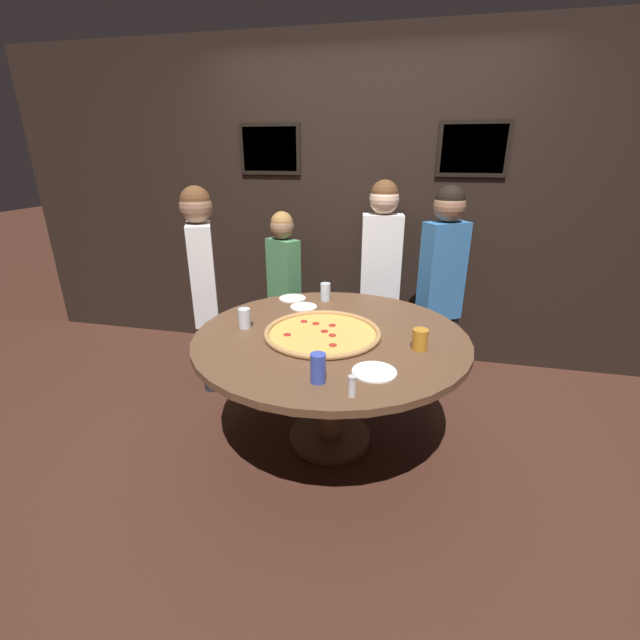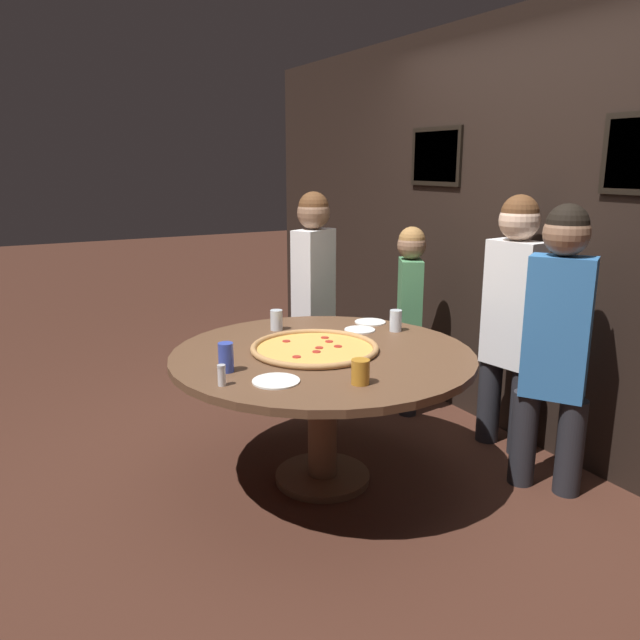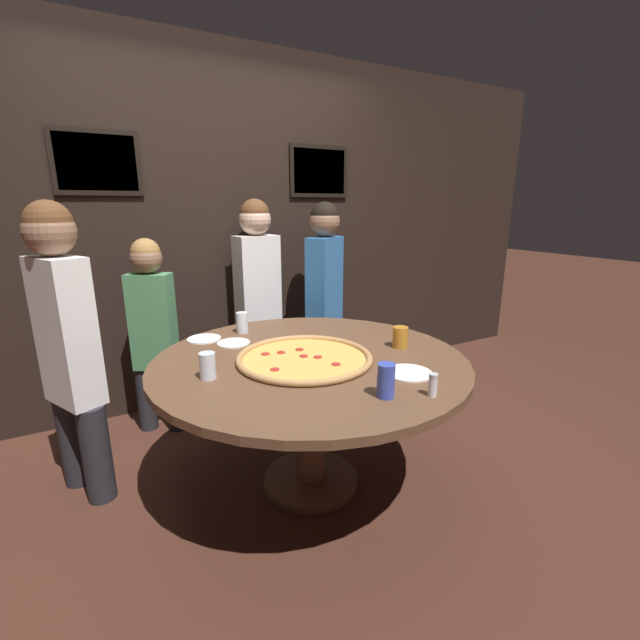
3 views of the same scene
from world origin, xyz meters
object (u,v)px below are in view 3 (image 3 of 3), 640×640
at_px(drink_cup_beside_pizza, 400,337).
at_px(white_plate_near_front, 234,343).
at_px(drink_cup_near_left, 386,381).
at_px(condiment_shaker, 433,385).
at_px(diner_far_right, 67,338).
at_px(drink_cup_by_shaker, 208,366).
at_px(giant_pizza, 304,358).
at_px(white_plate_far_back, 204,339).
at_px(dining_table, 310,381).
at_px(white_plate_beside_cup, 409,373).
at_px(drink_cup_centre_back, 242,323).
at_px(diner_side_left, 325,289).
at_px(diner_side_right, 153,326).
at_px(diner_centre_back, 258,290).

xyz_separation_m(drink_cup_beside_pizza, white_plate_near_front, (-0.78, 0.50, -0.05)).
distance_m(drink_cup_near_left, condiment_shaker, 0.19).
bearing_deg(diner_far_right, drink_cup_by_shaker, -161.58).
relative_size(giant_pizza, white_plate_far_back, 3.55).
distance_m(dining_table, giant_pizza, 0.15).
bearing_deg(giant_pizza, white_plate_beside_cup, -48.47).
bearing_deg(white_plate_beside_cup, dining_table, 125.97).
xyz_separation_m(drink_cup_centre_back, drink_cup_by_shaker, (-0.37, -0.60, -0.00)).
distance_m(drink_cup_centre_back, diner_side_left, 0.91).
xyz_separation_m(white_plate_near_front, diner_side_left, (0.92, 0.60, 0.12)).
height_order(white_plate_beside_cup, diner_side_right, diner_side_right).
relative_size(drink_cup_by_shaker, diner_side_right, 0.09).
bearing_deg(diner_side_right, giant_pizza, 148.92).
relative_size(drink_cup_centre_back, white_plate_far_back, 0.66).
bearing_deg(diner_side_right, diner_centre_back, -138.15).
bearing_deg(diner_side_left, drink_cup_by_shaker, 7.90).
xyz_separation_m(dining_table, white_plate_near_front, (-0.27, 0.41, 0.13)).
bearing_deg(white_plate_beside_cup, diner_side_left, 75.97).
height_order(drink_cup_centre_back, diner_far_right, diner_far_right).
bearing_deg(white_plate_far_back, drink_cup_by_shaker, -102.42).
bearing_deg(drink_cup_centre_back, white_plate_far_back, -175.35).
bearing_deg(drink_cup_by_shaker, giant_pizza, -0.58).
height_order(white_plate_beside_cup, white_plate_far_back, same).
height_order(drink_cup_near_left, diner_side_right, diner_side_right).
bearing_deg(condiment_shaker, white_plate_near_front, 115.39).
bearing_deg(dining_table, condiment_shaker, -70.70).
bearing_deg(diner_centre_back, condiment_shaker, 83.31).
xyz_separation_m(diner_side_left, diner_side_right, (-1.26, 0.03, -0.13)).
bearing_deg(drink_cup_by_shaker, white_plate_far_back, 77.58).
distance_m(diner_far_right, diner_centre_back, 1.40).
bearing_deg(diner_far_right, condiment_shaker, -158.49).
xyz_separation_m(dining_table, diner_centre_back, (0.17, 1.18, 0.26)).
relative_size(drink_cup_by_shaker, diner_side_left, 0.08).
bearing_deg(white_plate_near_front, drink_cup_beside_pizza, -32.53).
distance_m(dining_table, diner_far_right, 1.22).
height_order(drink_cup_near_left, drink_cup_beside_pizza, drink_cup_near_left).
height_order(giant_pizza, condiment_shaker, condiment_shaker).
height_order(dining_table, white_plate_far_back, white_plate_far_back).
bearing_deg(white_plate_near_front, white_plate_beside_cup, -55.06).
distance_m(dining_table, drink_cup_beside_pizza, 0.55).
bearing_deg(white_plate_far_back, drink_cup_beside_pizza, -35.90).
distance_m(white_plate_near_front, white_plate_far_back, 0.20).
bearing_deg(diner_side_left, diner_centre_back, -53.69).
distance_m(giant_pizza, diner_side_right, 1.19).
height_order(dining_table, diner_side_right, diner_side_right).
height_order(dining_table, diner_far_right, diner_far_right).
distance_m(drink_cup_beside_pizza, drink_cup_by_shaker, 1.04).
bearing_deg(diner_side_left, drink_cup_centre_back, -5.70).
xyz_separation_m(drink_cup_beside_pizza, diner_side_right, (-1.12, 1.12, -0.06)).
distance_m(white_plate_beside_cup, white_plate_far_back, 1.20).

